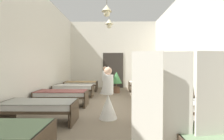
{
  "coord_description": "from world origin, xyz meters",
  "views": [
    {
      "loc": [
        0.08,
        -6.02,
        1.5
      ],
      "look_at": [
        0.0,
        -0.19,
        1.36
      ],
      "focal_mm": 25.97,
      "sensor_mm": 36.0,
      "label": 1
    }
  ],
  "objects": [
    {
      "name": "bed_left_row_2",
      "position": [
        -1.89,
        0.0,
        0.44
      ],
      "size": [
        1.9,
        0.84,
        0.57
      ],
      "color": "#473828",
      "rests_on": "ground"
    },
    {
      "name": "room_shell",
      "position": [
        -0.0,
        1.25,
        2.29
      ],
      "size": [
        6.28,
        10.61,
        4.56
      ],
      "color": "silver",
      "rests_on": "ground"
    },
    {
      "name": "nurse_near_aisle",
      "position": [
        -0.43,
        2.71,
        0.53
      ],
      "size": [
        0.52,
        0.52,
        1.49
      ],
      "rotation": [
        0.0,
        0.0,
        1.98
      ],
      "color": "white",
      "rests_on": "ground"
    },
    {
      "name": "bed_left_row_4",
      "position": [
        -1.89,
        3.61,
        0.44
      ],
      "size": [
        1.9,
        0.84,
        0.57
      ],
      "color": "#473828",
      "rests_on": "ground"
    },
    {
      "name": "potted_plant",
      "position": [
        0.2,
        2.95,
        0.74
      ],
      "size": [
        0.61,
        0.61,
        1.18
      ],
      "color": "brown",
      "rests_on": "ground"
    },
    {
      "name": "bed_right_row_4",
      "position": [
        1.89,
        3.61,
        0.44
      ],
      "size": [
        1.9,
        0.84,
        0.57
      ],
      "color": "#473828",
      "rests_on": "ground"
    },
    {
      "name": "ground_plane",
      "position": [
        0.0,
        0.0,
        -0.05
      ],
      "size": [
        6.48,
        11.01,
        0.1
      ],
      "primitive_type": "cube",
      "color": "#7A6B56"
    },
    {
      "name": "bed_right_row_1",
      "position": [
        1.89,
        -1.8,
        0.44
      ],
      "size": [
        1.9,
        0.84,
        0.57
      ],
      "color": "#473828",
      "rests_on": "ground"
    },
    {
      "name": "bed_left_row_3",
      "position": [
        -1.89,
        1.8,
        0.44
      ],
      "size": [
        1.9,
        0.84,
        0.57
      ],
      "color": "#473828",
      "rests_on": "ground"
    },
    {
      "name": "privacy_screen",
      "position": [
        0.94,
        -3.84,
        0.85
      ],
      "size": [
        1.25,
        0.2,
        1.7
      ],
      "rotation": [
        0.0,
        0.0,
        -0.13
      ],
      "color": "silver",
      "rests_on": "ground"
    },
    {
      "name": "bed_right_row_2",
      "position": [
        1.89,
        0.0,
        0.44
      ],
      "size": [
        1.9,
        0.84,
        0.57
      ],
      "color": "#473828",
      "rests_on": "ground"
    },
    {
      "name": "bed_right_row_3",
      "position": [
        1.89,
        1.8,
        0.44
      ],
      "size": [
        1.9,
        0.84,
        0.57
      ],
      "color": "#473828",
      "rests_on": "ground"
    },
    {
      "name": "patient_seated_primary",
      "position": [
        1.54,
        -1.81,
        0.87
      ],
      "size": [
        0.44,
        0.44,
        0.8
      ],
      "color": "gray",
      "rests_on": "bed_right_row_1"
    },
    {
      "name": "patient_seated_secondary",
      "position": [
        1.54,
        -3.53,
        0.87
      ],
      "size": [
        0.44,
        0.44,
        0.8
      ],
      "color": "slate",
      "rests_on": "bed_right_row_0"
    },
    {
      "name": "bed_left_row_1",
      "position": [
        -1.89,
        -1.8,
        0.44
      ],
      "size": [
        1.9,
        0.84,
        0.57
      ],
      "color": "#473828",
      "rests_on": "ground"
    },
    {
      "name": "nurse_mid_aisle",
      "position": [
        -0.09,
        -1.44,
        0.53
      ],
      "size": [
        0.52,
        0.52,
        1.49
      ],
      "rotation": [
        0.0,
        0.0,
        3.63
      ],
      "color": "white",
      "rests_on": "ground"
    }
  ]
}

